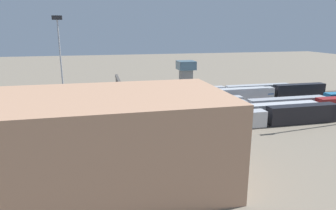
# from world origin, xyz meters

# --- Properties ---
(ground_plane) EXTENTS (400.00, 400.00, 0.00)m
(ground_plane) POSITION_xyz_m (0.00, 0.00, 0.00)
(ground_plane) COLOR #756B5B
(track_bed_0) EXTENTS (140.00, 2.80, 0.12)m
(track_bed_0) POSITION_xyz_m (0.00, -15.00, 0.06)
(track_bed_0) COLOR #3D3833
(track_bed_0) RESTS_ON ground_plane
(track_bed_1) EXTENTS (140.00, 2.80, 0.12)m
(track_bed_1) POSITION_xyz_m (0.00, -10.00, 0.06)
(track_bed_1) COLOR #3D3833
(track_bed_1) RESTS_ON ground_plane
(track_bed_2) EXTENTS (140.00, 2.80, 0.12)m
(track_bed_2) POSITION_xyz_m (0.00, -5.00, 0.06)
(track_bed_2) COLOR #4C443D
(track_bed_2) RESTS_ON ground_plane
(track_bed_3) EXTENTS (140.00, 2.80, 0.12)m
(track_bed_3) POSITION_xyz_m (0.00, 0.00, 0.06)
(track_bed_3) COLOR #3D3833
(track_bed_3) RESTS_ON ground_plane
(track_bed_4) EXTENTS (140.00, 2.80, 0.12)m
(track_bed_4) POSITION_xyz_m (0.00, 5.00, 0.06)
(track_bed_4) COLOR #3D3833
(track_bed_4) RESTS_ON ground_plane
(track_bed_5) EXTENTS (140.00, 2.80, 0.12)m
(track_bed_5) POSITION_xyz_m (0.00, 10.00, 0.06)
(track_bed_5) COLOR #4C443D
(track_bed_5) RESTS_ON ground_plane
(track_bed_6) EXTENTS (140.00, 2.80, 0.12)m
(track_bed_6) POSITION_xyz_m (0.00, 15.00, 0.06)
(track_bed_6) COLOR #3D3833
(track_bed_6) RESTS_ON ground_plane
(train_on_track_2) EXTENTS (47.20, 3.00, 5.00)m
(train_on_track_2) POSITION_xyz_m (-9.29, -5.00, 2.62)
(train_on_track_2) COLOR silver
(train_on_track_2) RESTS_ON ground_plane
(train_on_track_1) EXTENTS (114.80, 3.06, 4.40)m
(train_on_track_1) POSITION_xyz_m (-0.50, -10.00, 2.05)
(train_on_track_1) COLOR black
(train_on_track_1) RESTS_ON ground_plane
(train_on_track_6) EXTENTS (90.60, 3.00, 4.40)m
(train_on_track_6) POSITION_xyz_m (4.47, 15.00, 2.09)
(train_on_track_6) COLOR black
(train_on_track_6) RESTS_ON ground_plane
(train_on_track_3) EXTENTS (71.40, 3.00, 3.80)m
(train_on_track_3) POSITION_xyz_m (13.47, 0.00, 2.02)
(train_on_track_3) COLOR #B7BABF
(train_on_track_3) RESTS_ON ground_plane
(train_on_track_0) EXTENTS (71.40, 3.06, 3.80)m
(train_on_track_0) POSITION_xyz_m (-11.91, -15.00, 2.00)
(train_on_track_0) COLOR #B7BABF
(train_on_track_0) RESTS_ON ground_plane
(train_on_track_5) EXTENTS (90.60, 3.06, 4.40)m
(train_on_track_5) POSITION_xyz_m (-12.52, 10.00, 2.06)
(train_on_track_5) COLOR maroon
(train_on_track_5) RESTS_ON ground_plane
(train_on_track_4) EXTENTS (139.00, 3.06, 4.40)m
(train_on_track_4) POSITION_xyz_m (4.90, 5.00, 2.05)
(train_on_track_4) COLOR #1E6B9E
(train_on_track_4) RESTS_ON ground_plane
(light_mast_0) EXTENTS (2.80, 0.70, 26.03)m
(light_mast_0) POSITION_xyz_m (27.36, -17.66, 16.69)
(light_mast_0) COLOR #9EA0A5
(light_mast_0) RESTS_ON ground_plane
(signal_gantry) EXTENTS (0.70, 35.00, 8.80)m
(signal_gantry) POSITION_xyz_m (11.46, 0.00, 7.65)
(signal_gantry) COLOR #4C4742
(signal_gantry) RESTS_ON ground_plane
(maintenance_shed) EXTENTS (49.47, 20.03, 13.48)m
(maintenance_shed) POSITION_xyz_m (23.78, 34.08, 6.74)
(maintenance_shed) COLOR tan
(maintenance_shed) RESTS_ON ground_plane
(control_tower) EXTENTS (6.00, 6.00, 11.50)m
(control_tower) POSITION_xyz_m (-13.34, -25.25, 6.80)
(control_tower) COLOR gray
(control_tower) RESTS_ON ground_plane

